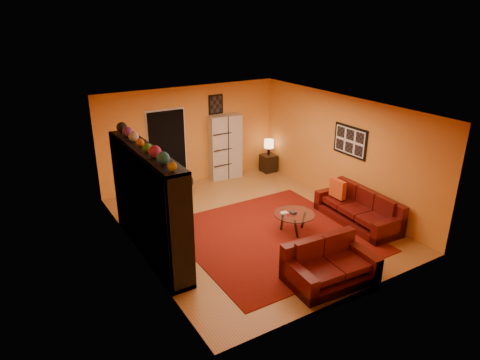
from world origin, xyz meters
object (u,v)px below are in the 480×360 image
storage_cabinet (225,147)px  table_lamp (269,144)px  loveseat (328,264)px  bowl_chair (181,182)px  entertainment_unit (149,203)px  side_table (268,163)px  tv (150,204)px  coffee_table (294,216)px  sofa (360,210)px

storage_cabinet → table_lamp: size_ratio=3.91×
loveseat → bowl_chair: size_ratio=2.40×
loveseat → bowl_chair: bearing=11.3°
bowl_chair → entertainment_unit: bearing=-124.6°
loveseat → side_table: size_ratio=3.15×
tv → side_table: bearing=-61.0°
tv → coffee_table: (2.80, -0.87, -0.60)m
bowl_chair → side_table: size_ratio=1.31×
entertainment_unit → storage_cabinet: entertainment_unit is taller
coffee_table → sofa: bearing=-13.0°
side_table → bowl_chair: bearing=-176.9°
sofa → storage_cabinet: storage_cabinet is taller
storage_cabinet → bowl_chair: storage_cabinet is taller
bowl_chair → table_lamp: table_lamp is taller
loveseat → storage_cabinet: bearing=-5.8°
tv → loveseat: size_ratio=0.58×
bowl_chair → side_table: bowl_chair is taller
side_table → table_lamp: 0.57m
entertainment_unit → side_table: entertainment_unit is taller
loveseat → storage_cabinet: size_ratio=0.89×
entertainment_unit → table_lamp: (4.50, 2.56, -0.23)m
sofa → table_lamp: 3.74m
bowl_chair → storage_cabinet: bearing=14.4°
entertainment_unit → sofa: (4.41, -1.13, -0.76)m
loveseat → sofa: bearing=-54.9°
sofa → bowl_chair: bearing=131.2°
table_lamp → bowl_chair: bearing=-176.9°
tv → storage_cabinet: storage_cabinet is taller
storage_cabinet → entertainment_unit: bearing=-133.7°
bowl_chair → table_lamp: bearing=3.1°
storage_cabinet → bowl_chair: bearing=-160.6°
entertainment_unit → bowl_chair: size_ratio=4.57×
loveseat → coffee_table: loveseat is taller
entertainment_unit → tv: size_ratio=3.29×
bowl_chair → coffee_table: bearing=-69.6°
entertainment_unit → sofa: entertainment_unit is taller
table_lamp → loveseat: bearing=-113.7°
storage_cabinet → table_lamp: 1.33m
tv → bowl_chair: 2.91m
tv → coffee_table: bearing=-107.2°
tv → loveseat: bearing=-138.1°
sofa → bowl_chair: size_ratio=3.16×
coffee_table → side_table: 3.72m
sofa → loveseat: 2.46m
sofa → loveseat: bearing=-145.1°
entertainment_unit → side_table: size_ratio=6.00×
storage_cabinet → bowl_chair: 1.68m
bowl_chair → table_lamp: 2.88m
entertainment_unit → coffee_table: bearing=-15.2°
loveseat → bowl_chair: loveseat is taller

